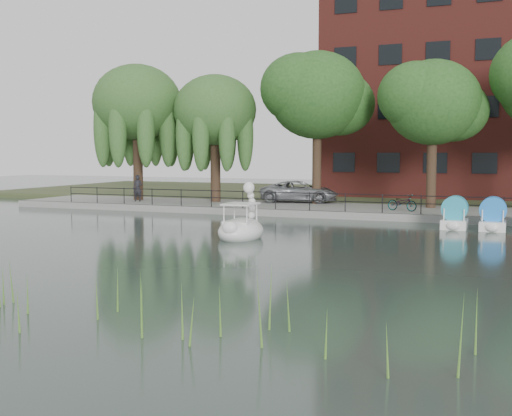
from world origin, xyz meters
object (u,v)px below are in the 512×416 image
Objects in this scene: bicycle at (402,202)px; swan_boat at (241,226)px; pedestrian at (138,186)px; minivan at (299,190)px.

swan_boat is (-4.95, -10.83, -0.39)m from bicycle.
pedestrian is 0.69× the size of swan_boat.
swan_boat reaches higher than bicycle.
pedestrian is at bearing 106.48° from bicycle.
pedestrian is at bearing 98.04° from minivan.
bicycle is 0.87× the size of pedestrian.
swan_boat is at bearing 173.26° from bicycle.
minivan reaches higher than bicycle.
bicycle is 0.60× the size of swan_boat.
pedestrian is 16.53m from swan_boat.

